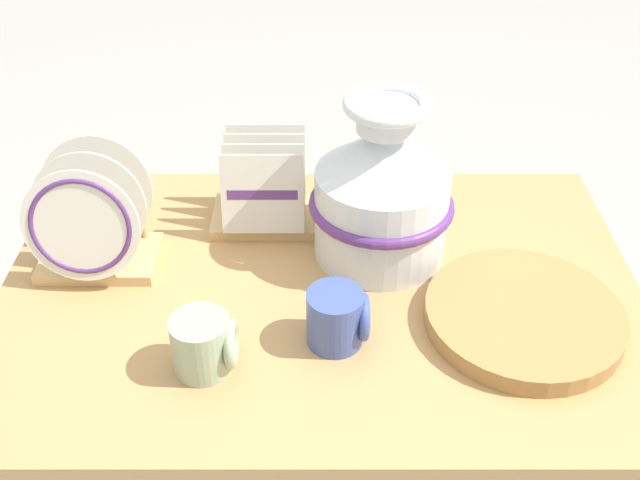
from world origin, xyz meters
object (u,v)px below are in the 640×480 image
(wicker_charger_stack, at_px, (524,316))
(mug_cobalt_glaze, at_px, (338,318))
(dish_rack_square_plates, at_px, (265,197))
(mug_sage_glaze, at_px, (205,345))
(dish_rack_round_plates, at_px, (92,229))
(ceramic_vase, at_px, (382,190))

(wicker_charger_stack, bearing_deg, mug_cobalt_glaze, -173.11)
(dish_rack_square_plates, xyz_separation_m, mug_sage_glaze, (-0.07, -0.42, -0.01))
(dish_rack_square_plates, bearing_deg, dish_rack_round_plates, -153.93)
(dish_rack_round_plates, distance_m, wicker_charger_stack, 0.80)
(ceramic_vase, relative_size, mug_cobalt_glaze, 3.14)
(ceramic_vase, relative_size, wicker_charger_stack, 0.96)
(ceramic_vase, distance_m, dish_rack_round_plates, 0.55)
(wicker_charger_stack, bearing_deg, mug_sage_glaze, -169.32)
(ceramic_vase, distance_m, wicker_charger_stack, 0.34)
(ceramic_vase, xyz_separation_m, mug_sage_glaze, (-0.30, -0.31, -0.09))
(dish_rack_square_plates, bearing_deg, mug_cobalt_glaze, -68.12)
(wicker_charger_stack, height_order, mug_cobalt_glaze, mug_cobalt_glaze)
(ceramic_vase, bearing_deg, dish_rack_round_plates, -174.87)
(dish_rack_round_plates, height_order, wicker_charger_stack, dish_rack_round_plates)
(dish_rack_round_plates, bearing_deg, ceramic_vase, 5.13)
(wicker_charger_stack, bearing_deg, ceramic_vase, 138.49)
(ceramic_vase, height_order, wicker_charger_stack, ceramic_vase)
(dish_rack_round_plates, bearing_deg, mug_sage_glaze, -47.91)
(mug_cobalt_glaze, bearing_deg, ceramic_vase, 71.10)
(dish_rack_round_plates, height_order, mug_sage_glaze, dish_rack_round_plates)
(wicker_charger_stack, xyz_separation_m, mug_cobalt_glaze, (-0.33, -0.04, 0.03))
(ceramic_vase, relative_size, dish_rack_round_plates, 1.41)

